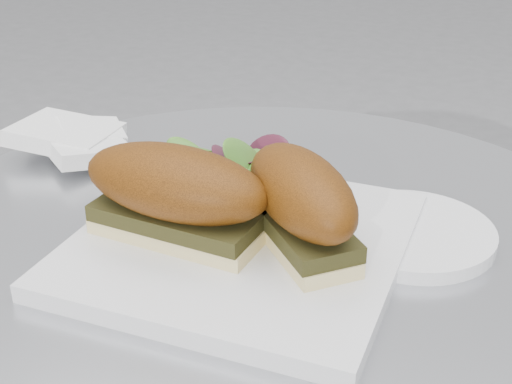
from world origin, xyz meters
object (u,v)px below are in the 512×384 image
(sandwich_right, at_px, (301,201))
(saucer, at_px, (411,233))
(sandwich_left, at_px, (175,192))
(plate, at_px, (242,243))

(sandwich_right, relative_size, saucer, 1.05)
(sandwich_left, bearing_deg, sandwich_right, 17.83)
(plate, height_order, sandwich_left, sandwich_left)
(plate, distance_m, sandwich_right, 0.07)
(sandwich_left, xyz_separation_m, sandwich_right, (0.10, 0.02, 0.00))
(sandwich_left, bearing_deg, plate, 28.36)
(saucer, bearing_deg, sandwich_left, -153.43)
(sandwich_left, distance_m, saucer, 0.21)
(saucer, bearing_deg, plate, -152.02)
(sandwich_left, height_order, sandwich_right, same)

